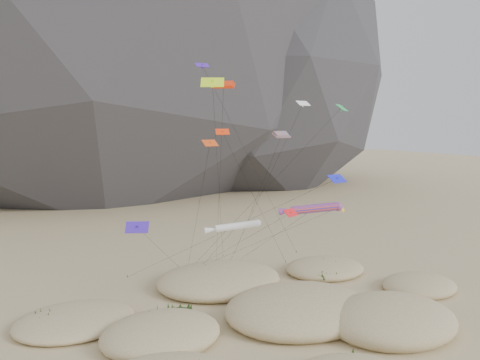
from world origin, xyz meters
The scene contains 9 objects.
ground centered at (0.00, 0.00, 0.00)m, with size 500.00×500.00×0.00m, color #CCB789.
dunes centered at (-1.42, 3.72, 0.72)m, with size 50.57×38.33×4.04m.
dune_grass centered at (-0.13, 4.13, 0.85)m, with size 43.72×29.23×1.54m.
kite_stakes centered at (2.08, 23.28, 0.15)m, with size 27.30×7.31×0.30m.
rainbow_tube_kite centered at (5.76, 6.64, 10.79)m, with size 6.80×20.06×11.63m.
white_tube_kite centered at (-3.35, 8.63, 9.25)m, with size 6.41×15.41×9.90m.
orange_parafoil centered at (-2.64, 12.72, 24.74)m, with size 6.75×15.13×25.55m.
multi_parafoil centered at (3.84, 10.52, 19.03)m, with size 3.99×18.38×19.75m.
delta_kites centered at (2.30, 10.56, 16.95)m, with size 32.59×23.71×27.69m.
Camera 1 is at (-26.53, -36.72, 20.58)m, focal length 35.00 mm.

